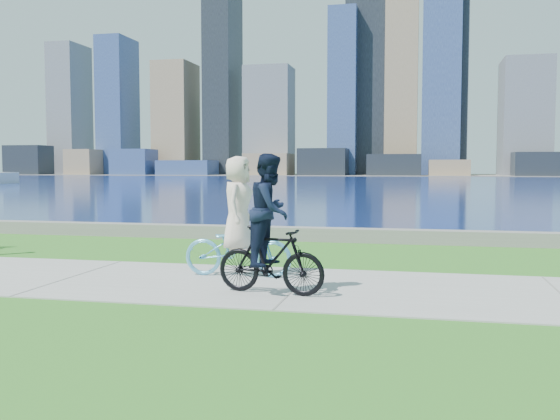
# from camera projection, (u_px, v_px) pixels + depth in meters

# --- Properties ---
(ground) EXTENTS (320.00, 320.00, 0.00)m
(ground) POSITION_uv_depth(u_px,v_px,m) (74.00, 277.00, 10.92)
(ground) COLOR #27661A
(ground) RESTS_ON ground
(concrete_path) EXTENTS (80.00, 3.50, 0.02)m
(concrete_path) POSITION_uv_depth(u_px,v_px,m) (74.00, 277.00, 10.92)
(concrete_path) COLOR gray
(concrete_path) RESTS_ON ground
(seawall) EXTENTS (90.00, 0.50, 0.35)m
(seawall) POSITION_uv_depth(u_px,v_px,m) (197.00, 231.00, 16.95)
(seawall) COLOR slate
(seawall) RESTS_ON ground
(bay_water) EXTENTS (320.00, 131.00, 0.01)m
(bay_water) POSITION_uv_depth(u_px,v_px,m) (374.00, 181.00, 81.00)
(bay_water) COLOR navy
(bay_water) RESTS_ON ground
(far_shore) EXTENTS (320.00, 30.00, 0.12)m
(far_shore) POSITION_uv_depth(u_px,v_px,m) (393.00, 175.00, 137.44)
(far_shore) COLOR slate
(far_shore) RESTS_ON ground
(city_skyline) EXTENTS (174.92, 21.68, 76.00)m
(city_skyline) POSITION_uv_depth(u_px,v_px,m) (393.00, 74.00, 135.35)
(city_skyline) COLOR black
(city_skyline) RESTS_ON ground
(cyclist_woman) EXTENTS (0.71, 1.93, 2.10)m
(cyclist_woman) POSITION_uv_depth(u_px,v_px,m) (238.00, 232.00, 10.87)
(cyclist_woman) COLOR #5DB6E3
(cyclist_woman) RESTS_ON ground
(cyclist_man) EXTENTS (0.75, 1.76, 2.11)m
(cyclist_man) POSITION_uv_depth(u_px,v_px,m) (270.00, 235.00, 9.35)
(cyclist_man) COLOR black
(cyclist_man) RESTS_ON ground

